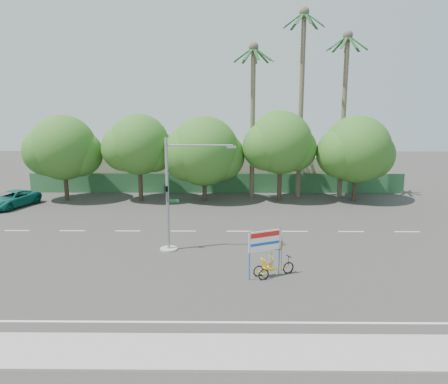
{
  "coord_description": "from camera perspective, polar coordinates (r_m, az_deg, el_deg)",
  "views": [
    {
      "loc": [
        1.23,
        -22.03,
        9.08
      ],
      "look_at": [
        0.95,
        4.98,
        3.5
      ],
      "focal_mm": 35.0,
      "sensor_mm": 36.0,
      "label": 1
    }
  ],
  "objects": [
    {
      "name": "palm_mid",
      "position": [
        42.9,
        15.45,
        11.69
      ],
      "size": [
        3.73,
        3.79,
        15.45
      ],
      "color": "#70604C",
      "rests_on": "ground"
    },
    {
      "name": "building_right",
      "position": [
        49.05,
        8.52,
        3.01
      ],
      "size": [
        14.0,
        8.0,
        3.6
      ],
      "primitive_type": "cube",
      "color": "beige",
      "rests_on": "ground"
    },
    {
      "name": "traffic_signal",
      "position": [
        26.95,
        -6.74,
        -1.62
      ],
      "size": [
        4.72,
        1.1,
        7.0
      ],
      "color": "gray",
      "rests_on": "ground"
    },
    {
      "name": "tree_left",
      "position": [
        41.07,
        -11.1,
        5.84
      ],
      "size": [
        6.66,
        5.6,
        8.07
      ],
      "color": "#473828",
      "rests_on": "ground"
    },
    {
      "name": "pickup_truck",
      "position": [
        42.69,
        -25.9,
        -0.83
      ],
      "size": [
        3.85,
        5.57,
        1.41
      ],
      "primitive_type": "imported",
      "rotation": [
        0.0,
        0.0,
        -0.33
      ],
      "color": "#0E675C",
      "rests_on": "ground"
    },
    {
      "name": "fence",
      "position": [
        44.29,
        -1.02,
        1.16
      ],
      "size": [
        38.0,
        0.08,
        2.0
      ],
      "primitive_type": "cube",
      "color": "#336B3D",
      "rests_on": "ground"
    },
    {
      "name": "building_left",
      "position": [
        49.83,
        -12.47,
        3.23
      ],
      "size": [
        12.0,
        8.0,
        4.0
      ],
      "primitive_type": "cube",
      "color": "beige",
      "rests_on": "ground"
    },
    {
      "name": "tree_right",
      "position": [
        40.49,
        7.32,
        6.13
      ],
      "size": [
        6.9,
        5.8,
        8.36
      ],
      "color": "#473828",
      "rests_on": "ground"
    },
    {
      "name": "palm_tall",
      "position": [
        42.1,
        10.12,
        13.38
      ],
      "size": [
        3.73,
        3.79,
        17.45
      ],
      "color": "#70604C",
      "rests_on": "ground"
    },
    {
      "name": "trike_billboard",
      "position": [
        23.3,
        5.89,
        -8.46
      ],
      "size": [
        2.53,
        1.31,
        2.7
      ],
      "rotation": [
        0.0,
        0.0,
        0.43
      ],
      "color": "black",
      "rests_on": "ground"
    },
    {
      "name": "tree_far_left",
      "position": [
        43.06,
        -20.29,
        5.2
      ],
      "size": [
        7.14,
        6.0,
        7.96
      ],
      "color": "#473828",
      "rests_on": "ground"
    },
    {
      "name": "sidewalk_near",
      "position": [
        17.14,
        -3.86,
        -20.09
      ],
      "size": [
        50.0,
        2.4,
        0.12
      ],
      "primitive_type": "cube",
      "color": "gray",
      "rests_on": "ground"
    },
    {
      "name": "ground",
      "position": [
        23.86,
        -2.46,
        -10.71
      ],
      "size": [
        120.0,
        120.0,
        0.0
      ],
      "primitive_type": "plane",
      "color": "#33302D",
      "rests_on": "ground"
    },
    {
      "name": "palm_short",
      "position": [
        41.59,
        3.79,
        11.35
      ],
      "size": [
        3.73,
        3.79,
        14.45
      ],
      "color": "#70604C",
      "rests_on": "ground"
    },
    {
      "name": "tree_center",
      "position": [
        40.36,
        -2.67,
        5.1
      ],
      "size": [
        7.62,
        6.4,
        7.85
      ],
      "color": "#473828",
      "rests_on": "ground"
    },
    {
      "name": "tree_far_right",
      "position": [
        41.94,
        16.87,
        5.1
      ],
      "size": [
        7.38,
        6.2,
        7.94
      ],
      "color": "#473828",
      "rests_on": "ground"
    }
  ]
}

